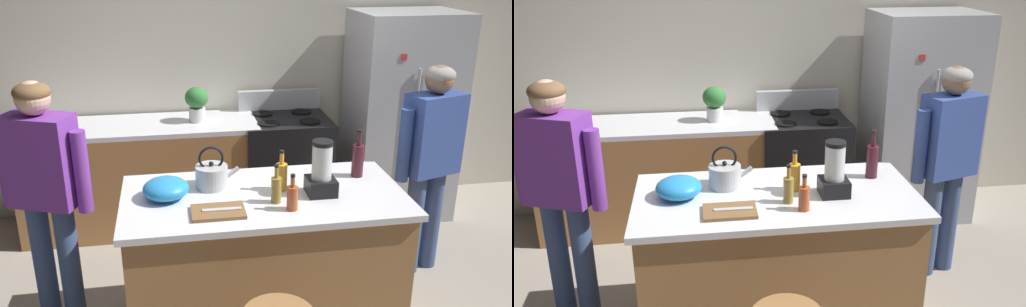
{
  "view_description": "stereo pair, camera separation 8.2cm",
  "coord_description": "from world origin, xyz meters",
  "views": [
    {
      "loc": [
        -0.53,
        -2.9,
        2.32
      ],
      "look_at": [
        0.0,
        0.3,
        1.1
      ],
      "focal_mm": 37.91,
      "sensor_mm": 36.0,
      "label": 1
    },
    {
      "loc": [
        -0.45,
        -2.92,
        2.32
      ],
      "look_at": [
        0.0,
        0.3,
        1.1
      ],
      "focal_mm": 37.91,
      "sensor_mm": 36.0,
      "label": 2
    }
  ],
  "objects": [
    {
      "name": "bottle_cooking_sauce",
      "position": [
        0.12,
        -0.23,
        1.03
      ],
      "size": [
        0.06,
        0.06,
        0.22
      ],
      "color": "#B24C26",
      "rests_on": "kitchen_island"
    },
    {
      "name": "bottle_vinegar",
      "position": [
        0.05,
        -0.12,
        1.04
      ],
      "size": [
        0.06,
        0.06,
        0.24
      ],
      "color": "olive",
      "rests_on": "kitchen_island"
    },
    {
      "name": "kitchen_island",
      "position": [
        0.0,
        0.0,
        0.48
      ],
      "size": [
        1.7,
        0.85,
        0.95
      ],
      "color": "#9E6B3D",
      "rests_on": "ground_plane"
    },
    {
      "name": "tea_kettle",
      "position": [
        -0.3,
        0.16,
        1.03
      ],
      "size": [
        0.28,
        0.2,
        0.27
      ],
      "color": "#B7BABF",
      "rests_on": "kitchen_island"
    },
    {
      "name": "bottle_soda",
      "position": [
        0.12,
        0.05,
        1.04
      ],
      "size": [
        0.07,
        0.07,
        0.26
      ],
      "color": "orange",
      "rests_on": "kitchen_island"
    },
    {
      "name": "stove_range",
      "position": [
        0.47,
        1.52,
        0.49
      ],
      "size": [
        0.76,
        0.65,
        1.13
      ],
      "color": "black",
      "rests_on": "ground_plane"
    },
    {
      "name": "potted_plant",
      "position": [
        -0.3,
        1.55,
        1.12
      ],
      "size": [
        0.2,
        0.2,
        0.3
      ],
      "color": "silver",
      "rests_on": "back_counter_run"
    },
    {
      "name": "person_by_sink_right",
      "position": [
        1.31,
        0.49,
        0.96
      ],
      "size": [
        0.59,
        0.32,
        1.59
      ],
      "color": "#384C7A",
      "rests_on": "ground_plane"
    },
    {
      "name": "back_counter_run",
      "position": [
        -0.8,
        1.55,
        0.48
      ],
      "size": [
        2.0,
        0.64,
        0.95
      ],
      "color": "#9E6B3D",
      "rests_on": "ground_plane"
    },
    {
      "name": "chef_knife",
      "position": [
        -0.28,
        -0.21,
        0.97
      ],
      "size": [
        0.22,
        0.03,
        0.01
      ],
      "primitive_type": "cube",
      "rotation": [
        0.0,
        0.0,
        -0.02
      ],
      "color": "#B7BABF",
      "rests_on": "cutting_board"
    },
    {
      "name": "blender_appliance",
      "position": [
        0.34,
        -0.05,
        1.09
      ],
      "size": [
        0.17,
        0.17,
        0.34
      ],
      "color": "black",
      "rests_on": "kitchen_island"
    },
    {
      "name": "mixing_bowl",
      "position": [
        -0.58,
        0.04,
        1.01
      ],
      "size": [
        0.27,
        0.27,
        0.12
      ],
      "primitive_type": "ellipsoid",
      "color": "#268CD8",
      "rests_on": "kitchen_island"
    },
    {
      "name": "back_wall",
      "position": [
        0.0,
        1.95,
        1.35
      ],
      "size": [
        8.0,
        0.1,
        2.7
      ],
      "primitive_type": "cube",
      "color": "beige",
      "rests_on": "ground_plane"
    },
    {
      "name": "bottle_wine",
      "position": [
        0.64,
        0.18,
        1.07
      ],
      "size": [
        0.08,
        0.08,
        0.32
      ],
      "color": "#471923",
      "rests_on": "kitchen_island"
    },
    {
      "name": "person_by_island_left",
      "position": [
        -1.29,
        0.22,
        1.0
      ],
      "size": [
        0.58,
        0.35,
        1.64
      ],
      "color": "#384C7A",
      "rests_on": "ground_plane"
    },
    {
      "name": "cutting_board",
      "position": [
        -0.3,
        -0.21,
        0.96
      ],
      "size": [
        0.3,
        0.2,
        0.02
      ],
      "primitive_type": "cube",
      "color": "brown",
      "rests_on": "kitchen_island"
    },
    {
      "name": "refrigerator",
      "position": [
        1.52,
        1.5,
        0.92
      ],
      "size": [
        0.9,
        0.73,
        1.85
      ],
      "color": "#B7BABF",
      "rests_on": "ground_plane"
    }
  ]
}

